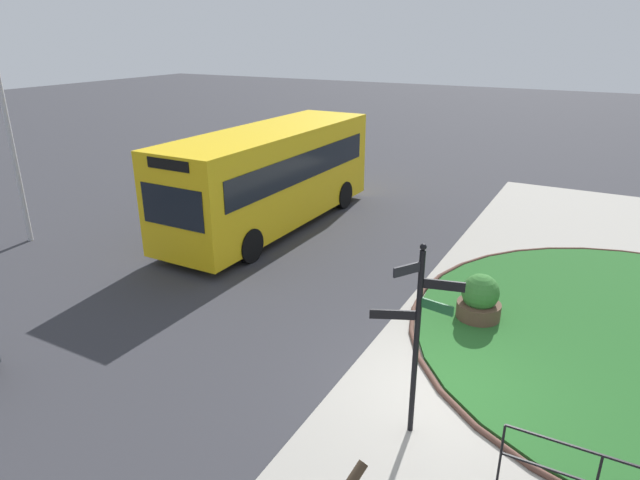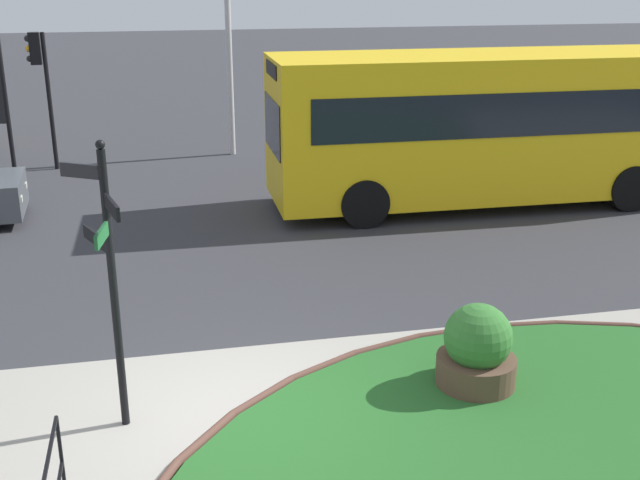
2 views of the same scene
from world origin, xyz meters
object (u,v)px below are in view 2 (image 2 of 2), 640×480
object	(u,v)px
bus_yellow	(484,125)
traffic_light_far	(40,70)
signpost_directional	(109,268)
planter_near_signpost	(477,353)

from	to	relation	value
bus_yellow	traffic_light_far	world-z (taller)	traffic_light_far
signpost_directional	traffic_light_far	xyz separation A→B (m)	(-2.09, 12.84, 0.60)
signpost_directional	bus_yellow	size ratio (longest dim) A/B	0.36
bus_yellow	planter_near_signpost	world-z (taller)	bus_yellow
traffic_light_far	planter_near_signpost	bearing A→B (deg)	113.57
signpost_directional	planter_near_signpost	bearing A→B (deg)	-1.35
traffic_light_far	planter_near_signpost	size ratio (longest dim) A/B	3.02
traffic_light_far	bus_yellow	bearing A→B (deg)	148.97
planter_near_signpost	bus_yellow	bearing A→B (deg)	66.77
bus_yellow	signpost_directional	bearing A→B (deg)	45.89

